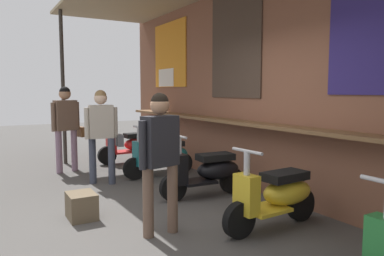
% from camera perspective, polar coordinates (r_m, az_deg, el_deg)
% --- Properties ---
extents(ground_plane, '(29.95, 29.95, 0.00)m').
position_cam_1_polar(ground_plane, '(4.58, -4.01, -14.66)').
color(ground_plane, '#474442').
extents(market_stall_facade, '(10.70, 2.51, 3.50)m').
position_cam_1_polar(market_stall_facade, '(5.39, 13.97, 9.33)').
color(market_stall_facade, brown).
rests_on(market_stall_facade, ground_plane).
extents(scooter_red, '(0.46, 1.40, 0.97)m').
position_cam_1_polar(scooter_red, '(8.39, -9.26, -2.60)').
color(scooter_red, red).
rests_on(scooter_red, ground_plane).
extents(scooter_teal, '(0.46, 1.40, 0.97)m').
position_cam_1_polar(scooter_teal, '(6.95, -4.51, -4.27)').
color(scooter_teal, '#197075').
rests_on(scooter_teal, ground_plane).
extents(scooter_black, '(0.49, 1.40, 0.97)m').
position_cam_1_polar(scooter_black, '(5.61, 2.56, -6.70)').
color(scooter_black, black).
rests_on(scooter_black, ground_plane).
extents(scooter_yellow, '(0.48, 1.40, 0.97)m').
position_cam_1_polar(scooter_yellow, '(4.48, 13.07, -10.06)').
color(scooter_yellow, gold).
rests_on(scooter_yellow, ground_plane).
extents(shopper_with_handbag, '(0.38, 0.66, 1.68)m').
position_cam_1_polar(shopper_with_handbag, '(7.62, -18.86, 1.15)').
color(shopper_with_handbag, gray).
rests_on(shopper_with_handbag, ground_plane).
extents(shopper_browsing, '(0.28, 0.54, 1.58)m').
position_cam_1_polar(shopper_browsing, '(4.05, -4.96, -3.32)').
color(shopper_browsing, brown).
rests_on(shopper_browsing, ground_plane).
extents(shopper_passing, '(0.32, 0.65, 1.61)m').
position_cam_1_polar(shopper_passing, '(6.47, -13.72, 0.06)').
color(shopper_passing, '#383D4C').
rests_on(shopper_passing, ground_plane).
extents(merchandise_crate, '(0.41, 0.33, 0.32)m').
position_cam_1_polar(merchandise_crate, '(4.91, -16.72, -11.47)').
color(merchandise_crate, brown).
rests_on(merchandise_crate, ground_plane).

